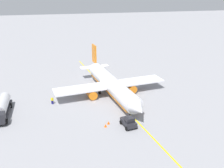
% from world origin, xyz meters
% --- Properties ---
extents(ground_plane, '(400.00, 400.00, 0.00)m').
position_xyz_m(ground_plane, '(0.00, 0.00, 0.00)').
color(ground_plane, '#939399').
extents(airplane, '(33.50, 28.36, 9.74)m').
position_xyz_m(airplane, '(-0.48, -0.07, 2.70)').
color(airplane, white).
rests_on(airplane, ground).
extents(fuel_tanker, '(11.33, 2.96, 3.15)m').
position_xyz_m(fuel_tanker, '(4.70, -24.61, 1.74)').
color(fuel_tanker, '#2D2D33').
rests_on(fuel_tanker, ground).
extents(pushback_tug, '(3.86, 2.78, 2.20)m').
position_xyz_m(pushback_tug, '(15.28, -0.33, 1.01)').
color(pushback_tug, '#232328').
rests_on(pushback_tug, ground).
extents(refueling_worker, '(0.63, 0.61, 1.71)m').
position_xyz_m(refueling_worker, '(1.59, -14.44, 0.82)').
color(refueling_worker, navy).
rests_on(refueling_worker, ground).
extents(safety_cone_nose, '(0.56, 0.56, 0.62)m').
position_xyz_m(safety_cone_nose, '(14.40, -4.69, 0.31)').
color(safety_cone_nose, '#F2590F').
rests_on(safety_cone_nose, ground).
extents(safety_cone_wingtip, '(0.56, 0.56, 0.62)m').
position_xyz_m(safety_cone_wingtip, '(13.43, -3.89, 0.31)').
color(safety_cone_wingtip, '#F2590F').
rests_on(safety_cone_wingtip, ground).
extents(taxi_line_marking, '(64.82, 9.17, 0.01)m').
position_xyz_m(taxi_line_marking, '(0.00, 0.00, 0.01)').
color(taxi_line_marking, yellow).
rests_on(taxi_line_marking, ground).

